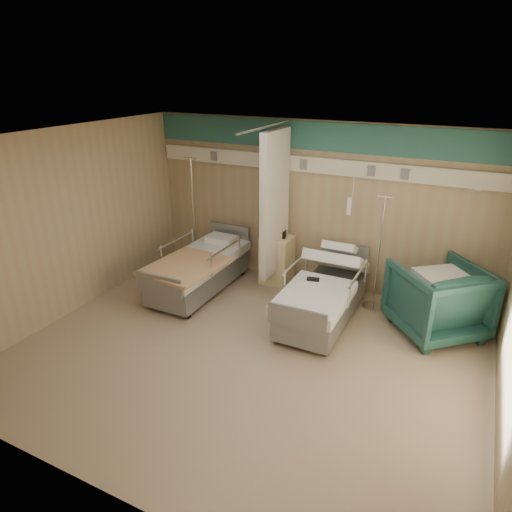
# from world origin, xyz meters

# --- Properties ---
(ground) EXTENTS (6.00, 5.00, 0.00)m
(ground) POSITION_xyz_m (0.00, 0.00, 0.00)
(ground) COLOR tan
(ground) RESTS_ON ground
(room_walls) EXTENTS (6.04, 5.04, 2.82)m
(room_walls) POSITION_xyz_m (-0.03, 0.25, 1.86)
(room_walls) COLOR tan
(room_walls) RESTS_ON ground
(bed_right) EXTENTS (1.00, 2.16, 0.63)m
(bed_right) POSITION_xyz_m (0.60, 1.30, 0.32)
(bed_right) COLOR silver
(bed_right) RESTS_ON ground
(bed_left) EXTENTS (1.00, 2.16, 0.63)m
(bed_left) POSITION_xyz_m (-1.60, 1.30, 0.32)
(bed_left) COLOR silver
(bed_left) RESTS_ON ground
(bedside_cabinet) EXTENTS (0.50, 0.48, 0.85)m
(bedside_cabinet) POSITION_xyz_m (-0.55, 2.20, 0.42)
(bedside_cabinet) COLOR beige
(bedside_cabinet) RESTS_ON ground
(visitor_armchair) EXTENTS (1.60, 1.60, 1.04)m
(visitor_armchair) POSITION_xyz_m (2.16, 1.68, 0.52)
(visitor_armchair) COLOR #1C4842
(visitor_armchair) RESTS_ON ground
(waffle_blanket) EXTENTS (0.86, 0.85, 0.07)m
(waffle_blanket) POSITION_xyz_m (2.18, 1.67, 1.08)
(waffle_blanket) COLOR silver
(waffle_blanket) RESTS_ON visitor_armchair
(iv_stand_right) EXTENTS (0.33, 0.33, 1.83)m
(iv_stand_right) POSITION_xyz_m (1.22, 2.02, 0.38)
(iv_stand_right) COLOR silver
(iv_stand_right) RESTS_ON ground
(iv_stand_left) EXTENTS (0.37, 0.37, 2.08)m
(iv_stand_left) POSITION_xyz_m (-2.26, 2.20, 0.43)
(iv_stand_left) COLOR silver
(iv_stand_left) RESTS_ON ground
(call_remote) EXTENTS (0.20, 0.12, 0.04)m
(call_remote) POSITION_xyz_m (0.44, 1.28, 0.65)
(call_remote) COLOR black
(call_remote) RESTS_ON bed_right
(tan_blanket) EXTENTS (1.10, 1.34, 0.04)m
(tan_blanket) POSITION_xyz_m (-1.53, 0.84, 0.65)
(tan_blanket) COLOR tan
(tan_blanket) RESTS_ON bed_left
(toiletry_bag) EXTENTS (0.26, 0.20, 0.12)m
(toiletry_bag) POSITION_xyz_m (-0.52, 2.20, 0.91)
(toiletry_bag) COLOR black
(toiletry_bag) RESTS_ON bedside_cabinet
(white_cup) EXTENTS (0.10, 0.10, 0.13)m
(white_cup) POSITION_xyz_m (-0.65, 2.33, 0.91)
(white_cup) COLOR white
(white_cup) RESTS_ON bedside_cabinet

